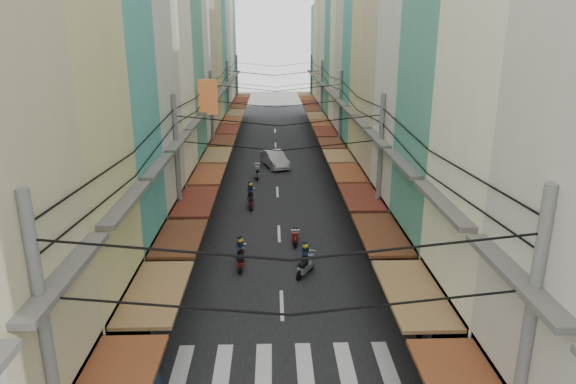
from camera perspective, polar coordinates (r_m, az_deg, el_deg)
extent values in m
plane|color=slate|center=(23.72, -0.79, -10.09)|extent=(160.00, 160.00, 0.00)
cube|color=black|center=(42.48, -1.28, 2.41)|extent=(10.00, 80.00, 0.02)
cube|color=gray|center=(42.92, -10.00, 2.33)|extent=(3.00, 80.00, 0.06)
cube|color=gray|center=(43.02, 7.41, 2.49)|extent=(3.00, 80.00, 0.06)
cube|color=silver|center=(18.85, -11.72, -18.39)|extent=(0.55, 2.40, 0.01)
cube|color=silver|center=(18.66, -7.25, -18.54)|extent=(0.55, 2.40, 0.01)
cube|color=silver|center=(18.58, -2.72, -18.58)|extent=(0.55, 2.40, 0.01)
cube|color=silver|center=(18.61, 1.83, -18.51)|extent=(0.55, 2.40, 0.01)
cube|color=silver|center=(18.74, 6.34, -18.33)|extent=(0.55, 2.40, 0.01)
cube|color=silver|center=(18.97, 10.75, -18.06)|extent=(0.55, 2.40, 0.01)
cube|color=#595651|center=(12.05, -23.35, -8.25)|extent=(0.50, 4.24, 0.15)
cube|color=#CAC27E|center=(16.93, -28.79, 4.94)|extent=(6.00, 4.70, 15.81)
cube|color=black|center=(18.25, -18.89, -14.41)|extent=(1.20, 4.52, 3.20)
cube|color=olive|center=(17.19, -14.48, -10.69)|extent=(1.80, 4.33, 0.12)
cube|color=#595651|center=(16.20, -17.52, -1.17)|extent=(0.50, 4.23, 0.15)
cube|color=teal|center=(20.80, -23.99, 12.31)|extent=(6.00, 4.30, 19.25)
cube|color=black|center=(22.06, -15.59, -8.35)|extent=(1.20, 4.13, 3.20)
cube|color=#592D19|center=(21.19, -11.94, -5.02)|extent=(1.80, 3.96, 0.12)
cube|color=#595651|center=(20.39, -14.25, 2.82)|extent=(0.50, 3.87, 0.15)
cube|color=beige|center=(25.21, -20.23, 15.27)|extent=(6.00, 5.14, 20.93)
cube|color=black|center=(26.29, -13.25, -3.93)|extent=(1.20, 4.94, 3.20)
cube|color=#5D2317|center=(25.56, -10.17, -1.02)|extent=(1.80, 4.73, 0.12)
cube|color=#595651|center=(24.91, -12.02, 5.54)|extent=(0.50, 4.63, 0.15)
cube|color=#F1EFCC|center=(30.14, -16.93, 12.39)|extent=(6.00, 4.95, 17.43)
cube|color=black|center=(30.97, -11.50, -0.57)|extent=(1.20, 4.75, 3.20)
cube|color=brown|center=(30.35, -8.86, 1.97)|extent=(1.80, 4.56, 0.12)
cube|color=#595651|center=(29.80, -10.38, 7.52)|extent=(0.50, 4.46, 0.15)
cube|color=#4E9883|center=(35.00, -14.78, 12.22)|extent=(6.00, 4.99, 16.32)
cube|color=black|center=(35.68, -10.22, 1.88)|extent=(1.20, 4.80, 3.20)
cube|color=olive|center=(35.15, -7.92, 4.11)|extent=(1.80, 4.60, 0.12)
cube|color=#595651|center=(34.67, -9.20, 8.92)|extent=(0.50, 4.50, 0.15)
cube|color=silver|center=(39.61, -13.60, 17.59)|extent=(6.00, 4.65, 22.87)
cube|color=black|center=(40.30, -9.27, 3.70)|extent=(1.20, 4.46, 3.20)
cube|color=#592D19|center=(39.83, -7.22, 5.69)|extent=(1.80, 4.27, 0.12)
cube|color=#595651|center=(39.41, -8.34, 9.95)|extent=(0.50, 4.18, 0.15)
cube|color=#C4B48A|center=(44.30, -12.24, 16.11)|extent=(6.00, 4.89, 20.58)
cube|color=black|center=(44.92, -8.52, 5.13)|extent=(1.20, 4.70, 3.20)
cube|color=#5D2317|center=(44.50, -6.67, 6.93)|extent=(1.80, 4.50, 0.12)
cube|color=#595651|center=(44.12, -7.66, 10.74)|extent=(0.50, 4.40, 0.15)
cube|color=#CAC27E|center=(48.97, -11.18, 14.99)|extent=(6.00, 4.52, 18.44)
cube|color=black|center=(49.50, -7.91, 6.28)|extent=(1.20, 4.34, 3.20)
cube|color=brown|center=(49.12, -6.23, 7.91)|extent=(1.80, 4.16, 0.12)
cube|color=#595651|center=(48.78, -7.12, 11.37)|extent=(0.50, 4.07, 0.15)
cube|color=teal|center=(53.74, -10.42, 16.37)|extent=(6.00, 5.20, 20.63)
cube|color=black|center=(54.25, -7.40, 7.26)|extent=(1.20, 4.99, 3.20)
cube|color=olive|center=(53.91, -5.85, 8.75)|extent=(1.80, 4.78, 0.12)
cube|color=#595651|center=(53.60, -6.66, 11.91)|extent=(0.50, 4.68, 0.15)
cube|color=beige|center=(58.77, -9.77, 17.96)|extent=(6.00, 4.94, 23.70)
cube|color=black|center=(59.23, -6.94, 8.11)|extent=(1.20, 4.74, 3.20)
cube|color=#592D19|center=(58.91, -5.52, 9.48)|extent=(1.80, 4.55, 0.12)
cube|color=#595651|center=(58.63, -6.25, 12.37)|extent=(0.50, 4.45, 0.15)
cube|color=#F1EFCC|center=(63.67, -9.10, 16.76)|extent=(6.00, 4.96, 21.12)
cube|color=black|center=(64.10, -6.56, 8.82)|extent=(1.20, 4.76, 3.20)
cube|color=#5D2317|center=(63.81, -5.24, 10.09)|extent=(1.80, 4.56, 0.12)
cube|color=#595651|center=(63.55, -5.92, 12.76)|extent=(0.50, 4.46, 0.15)
cube|color=#4E9883|center=(68.64, -8.55, 16.29)|extent=(6.00, 5.04, 19.90)
cube|color=black|center=(69.04, -6.24, 9.43)|extent=(1.20, 4.84, 3.20)
cube|color=brown|center=(68.77, -5.01, 10.61)|extent=(1.80, 4.64, 0.12)
cube|color=#595651|center=(68.53, -5.63, 13.09)|extent=(0.50, 4.54, 0.15)
cube|color=#572C14|center=(33.54, -8.89, 10.39)|extent=(1.20, 0.40, 2.20)
cube|color=#595651|center=(11.97, 23.83, -8.49)|extent=(0.50, 4.25, 0.15)
cube|color=#F1EFCC|center=(16.74, 29.35, 16.16)|extent=(6.00, 4.97, 22.38)
cube|color=black|center=(18.23, 18.08, -14.36)|extent=(1.20, 4.78, 3.20)
cube|color=olive|center=(17.11, 13.70, -10.77)|extent=(1.80, 4.58, 0.12)
cube|color=#595651|center=(16.14, 16.68, -1.16)|extent=(0.50, 4.48, 0.15)
cube|color=#4E9883|center=(21.48, 21.23, 7.11)|extent=(6.00, 5.03, 15.08)
cube|color=black|center=(22.42, 13.87, -7.78)|extent=(1.20, 4.83, 3.20)
cube|color=#592D19|center=(21.52, 10.27, -4.57)|extent=(1.80, 4.63, 0.12)
cube|color=#595651|center=(20.75, 12.47, 3.20)|extent=(0.50, 4.53, 0.15)
cube|color=silver|center=(25.81, 17.79, 16.33)|extent=(6.00, 4.79, 21.66)
cube|color=black|center=(26.80, 11.14, -3.38)|extent=(1.20, 4.60, 3.20)
cube|color=#5D2317|center=(26.05, 8.10, -0.56)|extent=(1.80, 4.41, 0.12)
cube|color=#595651|center=(25.43, 9.83, 5.90)|extent=(0.50, 4.31, 0.15)
cube|color=#C4B48A|center=(30.26, 14.76, 15.72)|extent=(6.00, 4.52, 20.74)
cube|color=black|center=(31.11, 9.29, -0.36)|extent=(1.20, 4.34, 3.20)
cube|color=brown|center=(30.46, 6.65, 2.12)|extent=(1.80, 4.16, 0.12)
cube|color=#595651|center=(29.93, 8.09, 7.67)|extent=(0.50, 4.07, 0.15)
cube|color=#CAC27E|center=(34.64, 12.35, 10.52)|extent=(6.00, 4.12, 14.13)
cube|color=black|center=(35.18, 7.99, 1.77)|extent=(1.20, 3.96, 3.20)
cube|color=olive|center=(34.61, 5.63, 3.99)|extent=(1.80, 3.79, 0.12)
cube|color=#595651|center=(34.14, 6.87, 8.89)|extent=(0.50, 3.71, 0.15)
cube|color=teal|center=(38.64, 10.99, 13.91)|extent=(6.00, 4.40, 17.68)
cube|color=black|center=(39.25, 6.97, 3.43)|extent=(1.20, 4.23, 3.20)
cube|color=#592D19|center=(38.75, 4.84, 5.44)|extent=(1.80, 4.05, 0.12)
cube|color=#595651|center=(38.33, 5.93, 9.83)|extent=(0.50, 3.96, 0.15)
cube|color=beige|center=(43.01, 9.84, 17.56)|extent=(6.00, 4.64, 22.59)
cube|color=black|center=(43.61, 6.09, 4.86)|extent=(1.20, 4.45, 3.20)
cube|color=#5D2317|center=(43.15, 4.16, 6.67)|extent=(1.80, 4.26, 0.12)
cube|color=#595651|center=(42.78, 5.13, 10.62)|extent=(0.50, 4.17, 0.15)
cube|color=#F1EFCC|center=(47.25, 8.74, 16.75)|extent=(6.00, 4.00, 21.25)
cube|color=black|center=(47.80, 5.40, 5.97)|extent=(1.20, 3.84, 3.20)
cube|color=brown|center=(47.38, 3.63, 7.64)|extent=(1.80, 3.68, 0.12)
cube|color=#595651|center=(47.04, 4.51, 11.24)|extent=(0.50, 3.60, 0.15)
cube|color=#4E9883|center=(51.69, 7.85, 17.41)|extent=(6.00, 5.01, 22.33)
cube|color=black|center=(52.19, 4.80, 6.94)|extent=(1.20, 4.81, 3.20)
cube|color=olive|center=(51.81, 3.17, 8.47)|extent=(1.80, 4.61, 0.12)
cube|color=#595651|center=(51.50, 3.96, 11.77)|extent=(0.50, 4.51, 0.15)
cube|color=silver|center=(56.65, 6.94, 16.09)|extent=(6.00, 5.00, 19.71)
cube|color=black|center=(57.09, 4.24, 7.85)|extent=(1.20, 4.80, 3.20)
cube|color=#592D19|center=(56.75, 2.74, 9.25)|extent=(1.80, 4.60, 0.12)
cube|color=#595651|center=(56.46, 3.46, 12.26)|extent=(0.50, 4.50, 0.15)
cube|color=#C4B48A|center=(61.30, 6.23, 14.86)|extent=(6.00, 4.32, 16.86)
cube|color=black|center=(61.67, 3.79, 8.56)|extent=(1.20, 4.15, 3.20)
cube|color=#5D2317|center=(61.35, 2.40, 9.85)|extent=(1.80, 3.97, 0.12)
cube|color=#595651|center=(61.09, 3.06, 12.64)|extent=(0.50, 3.89, 0.15)
cube|color=#CAC27E|center=(65.54, 5.75, 16.38)|extent=(6.00, 4.33, 19.96)
cube|color=black|center=(65.93, 3.43, 9.13)|extent=(1.20, 4.16, 3.20)
cube|color=brown|center=(65.63, 2.13, 10.34)|extent=(1.80, 3.99, 0.12)
cube|color=#595651|center=(65.39, 2.74, 12.95)|extent=(0.50, 3.90, 0.15)
cube|color=teal|center=(70.20, 5.18, 14.16)|extent=(6.00, 4.88, 14.34)
cube|color=black|center=(70.48, 3.10, 9.66)|extent=(1.20, 4.68, 3.20)
cube|color=olive|center=(70.19, 1.87, 10.80)|extent=(1.80, 4.49, 0.12)
cube|color=#595651|center=(69.96, 2.44, 13.24)|extent=(0.50, 4.39, 0.15)
cylinder|color=slate|center=(12.21, -24.70, -18.36)|extent=(0.26, 0.26, 8.20)
cylinder|color=slate|center=(12.48, 24.58, -17.51)|extent=(0.26, 0.26, 8.20)
cylinder|color=slate|center=(25.42, -12.07, 1.36)|extent=(0.26, 0.26, 8.20)
cylinder|color=slate|center=(25.55, 10.10, 1.56)|extent=(0.26, 0.26, 8.20)
cylinder|color=slate|center=(39.91, -8.40, 7.27)|extent=(0.26, 0.26, 8.20)
cylinder|color=slate|center=(39.99, 5.80, 7.39)|extent=(0.26, 0.26, 8.20)
cylinder|color=slate|center=(54.68, -6.67, 10.01)|extent=(0.26, 0.26, 8.20)
cylinder|color=slate|center=(54.74, 3.77, 10.10)|extent=(0.26, 0.26, 8.20)
cylinder|color=slate|center=(69.55, -5.67, 11.58)|extent=(0.26, 0.26, 8.20)
cylinder|color=slate|center=(69.59, 2.58, 11.64)|extent=(0.26, 0.26, 8.20)
imported|color=#BABABE|center=(43.63, -1.47, 2.80)|extent=(5.20, 3.25, 1.71)
imported|color=black|center=(26.86, 11.27, -7.03)|extent=(1.81, 1.01, 1.17)
cylinder|color=black|center=(25.61, -5.15, -7.41)|extent=(0.09, 0.48, 0.48)
cylinder|color=black|center=(24.53, -5.30, -8.57)|extent=(0.09, 0.48, 0.48)
cube|color=maroon|center=(25.01, -5.23, -7.67)|extent=(0.31, 1.05, 0.26)
cube|color=black|center=(24.69, -5.28, -7.32)|extent=(0.29, 0.50, 0.17)
cube|color=maroon|center=(25.38, -5.18, -6.76)|extent=(0.28, 0.26, 0.50)
imported|color=#1C2942|center=(24.96, -5.24, -7.42)|extent=(0.48, 0.34, 1.22)
sphere|color=yellow|center=(24.59, -5.30, -5.48)|extent=(0.26, 0.26, 0.26)
cylinder|color=black|center=(24.88, 1.83, -8.10)|extent=(0.09, 0.48, 0.48)
cylinder|color=black|center=(23.80, 2.01, -9.35)|extent=(0.09, 0.48, 0.48)
cube|color=gray|center=(24.28, 1.92, -8.40)|extent=(0.32, 1.07, 0.26)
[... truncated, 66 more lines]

